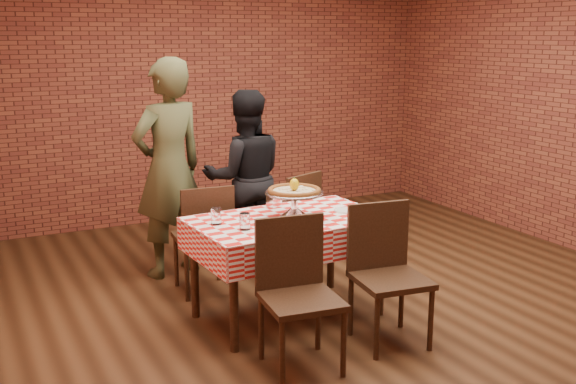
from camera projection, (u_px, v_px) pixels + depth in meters
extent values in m
plane|color=black|center=(340.00, 304.00, 5.32)|extent=(6.00, 6.00, 0.00)
plane|color=brown|center=(203.00, 90.00, 7.60)|extent=(5.50, 0.00, 5.50)
cube|color=#3A2416|center=(288.00, 268.00, 5.03)|extent=(1.42, 0.90, 0.75)
cylinder|color=beige|center=(294.00, 191.00, 4.90)|extent=(0.45, 0.45, 0.03)
ellipsoid|color=#DFB209|center=(294.00, 184.00, 4.89)|extent=(0.08, 0.08, 0.09)
cylinder|color=white|center=(245.00, 221.00, 4.64)|extent=(0.08, 0.08, 0.11)
cylinder|color=white|center=(216.00, 216.00, 4.77)|extent=(0.08, 0.08, 0.11)
cylinder|color=white|center=(345.00, 210.00, 5.13)|extent=(0.18, 0.18, 0.01)
cube|color=white|center=(365.00, 213.00, 5.06)|extent=(0.06, 0.06, 0.00)
cube|color=white|center=(367.00, 209.00, 5.17)|extent=(0.05, 0.04, 0.00)
cube|color=silver|center=(274.00, 198.00, 5.24)|extent=(0.12, 0.10, 0.14)
imported|color=#414326|center=(169.00, 169.00, 5.81)|extent=(0.78, 0.62, 1.88)
imported|color=black|center=(245.00, 178.00, 6.17)|extent=(0.89, 0.76, 1.58)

